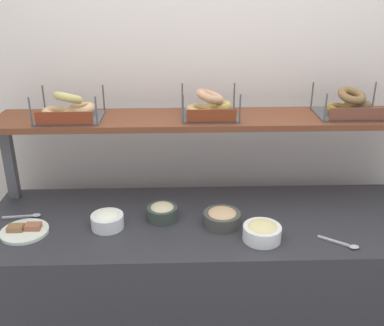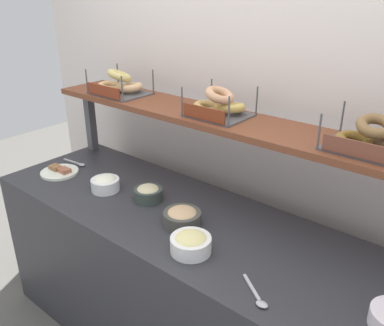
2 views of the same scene
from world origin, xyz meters
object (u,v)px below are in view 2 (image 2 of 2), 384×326
(serving_spoon_near_plate, at_px, (77,163))
(serving_spoon_by_edge, at_px, (257,296))
(bagel_basket_sesame, at_px, (219,106))
(serving_plate_white, at_px, (60,172))
(bowl_egg_salad, at_px, (191,243))
(bowl_cream_cheese, at_px, (105,183))
(bagel_basket_plain, at_px, (119,86))
(bowl_hummus, at_px, (182,217))
(bowl_tuna_salad, at_px, (148,193))
(bagel_basket_cinnamon_raisin, at_px, (372,140))

(serving_spoon_near_plate, bearing_deg, serving_spoon_by_edge, -11.52)
(serving_spoon_near_plate, relative_size, bagel_basket_sesame, 0.65)
(serving_plate_white, xyz_separation_m, serving_spoon_by_edge, (1.42, -0.15, -0.00))
(bagel_basket_sesame, bearing_deg, bowl_egg_salad, -65.55)
(bowl_cream_cheese, xyz_separation_m, bagel_basket_plain, (-0.20, 0.31, 0.44))
(bowl_egg_salad, bearing_deg, serving_plate_white, 175.13)
(bowl_hummus, distance_m, serving_spoon_by_edge, 0.55)
(bowl_tuna_salad, bearing_deg, bowl_cream_cheese, -164.51)
(bowl_cream_cheese, xyz_separation_m, bowl_tuna_salad, (0.25, 0.07, -0.00))
(bowl_cream_cheese, xyz_separation_m, bowl_hummus, (0.53, 0.01, -0.00))
(bagel_basket_cinnamon_raisin, bearing_deg, bagel_basket_plain, -179.23)
(bowl_cream_cheese, height_order, bowl_tuna_salad, bowl_cream_cheese)
(serving_plate_white, bearing_deg, bagel_basket_plain, 63.46)
(bowl_cream_cheese, xyz_separation_m, serving_plate_white, (-0.37, -0.04, -0.03))
(bowl_cream_cheese, xyz_separation_m, bagel_basket_cinnamon_raisin, (1.19, 0.33, 0.44))
(serving_spoon_by_edge, height_order, bagel_basket_sesame, bagel_basket_sesame)
(serving_plate_white, bearing_deg, bowl_cream_cheese, 5.52)
(bowl_egg_salad, height_order, bowl_hummus, bowl_egg_salad)
(serving_spoon_by_edge, bearing_deg, bowl_hummus, 159.17)
(bagel_basket_sesame, bearing_deg, bowl_cream_cheese, -146.07)
(bowl_hummus, bearing_deg, bowl_tuna_salad, 167.74)
(bowl_egg_salad, relative_size, serving_spoon_near_plate, 0.93)
(serving_spoon_near_plate, bearing_deg, bowl_tuna_salad, -3.32)
(bowl_tuna_salad, xyz_separation_m, bagel_basket_cinnamon_raisin, (0.94, 0.26, 0.44))
(serving_plate_white, distance_m, serving_spoon_near_plate, 0.15)
(bowl_cream_cheese, relative_size, bagel_basket_cinnamon_raisin, 0.45)
(bowl_hummus, bearing_deg, serving_plate_white, -177.18)
(bowl_cream_cheese, bearing_deg, bagel_basket_sesame, 33.93)
(bowl_tuna_salad, distance_m, serving_plate_white, 0.63)
(bowl_tuna_salad, height_order, bagel_basket_sesame, bagel_basket_sesame)
(bowl_cream_cheese, relative_size, bagel_basket_plain, 0.48)
(bowl_hummus, relative_size, bagel_basket_sesame, 0.62)
(serving_spoon_near_plate, relative_size, serving_spoon_by_edge, 1.17)
(bowl_cream_cheese, height_order, bowl_hummus, bowl_cream_cheese)
(bowl_tuna_salad, bearing_deg, bagel_basket_cinnamon_raisin, 15.48)
(bagel_basket_plain, relative_size, bagel_basket_cinnamon_raisin, 0.92)
(bagel_basket_cinnamon_raisin, bearing_deg, bowl_hummus, -154.04)
(bagel_basket_plain, bearing_deg, serving_plate_white, -116.54)
(bowl_hummus, xyz_separation_m, serving_spoon_near_plate, (-0.93, 0.10, -0.03))
(bowl_egg_salad, bearing_deg, bagel_basket_cinnamon_raisin, 42.59)
(bagel_basket_plain, distance_m, bagel_basket_cinnamon_raisin, 1.39)
(bagel_basket_sesame, bearing_deg, bagel_basket_cinnamon_raisin, 0.15)
(bowl_hummus, relative_size, serving_spoon_near_plate, 0.95)
(bowl_hummus, height_order, bagel_basket_sesame, bagel_basket_sesame)
(serving_spoon_near_plate, xyz_separation_m, bagel_basket_plain, (0.20, 0.20, 0.47))
(bowl_cream_cheese, xyz_separation_m, bagel_basket_sesame, (0.49, 0.33, 0.44))
(bowl_cream_cheese, distance_m, serving_plate_white, 0.37)
(bowl_cream_cheese, bearing_deg, bowl_hummus, 0.93)
(serving_spoon_by_edge, bearing_deg, bowl_cream_cheese, 169.85)
(bagel_basket_plain, bearing_deg, serving_spoon_near_plate, -134.76)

